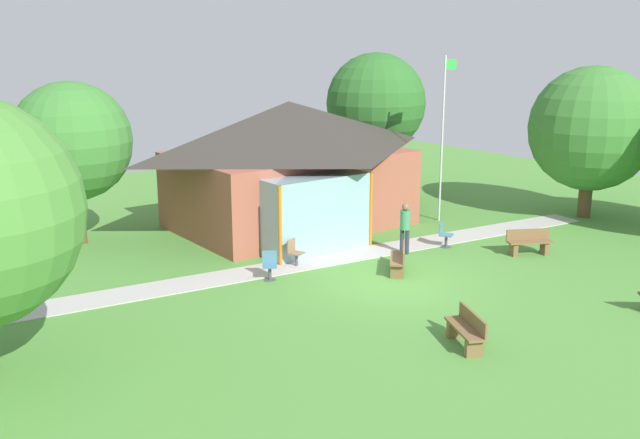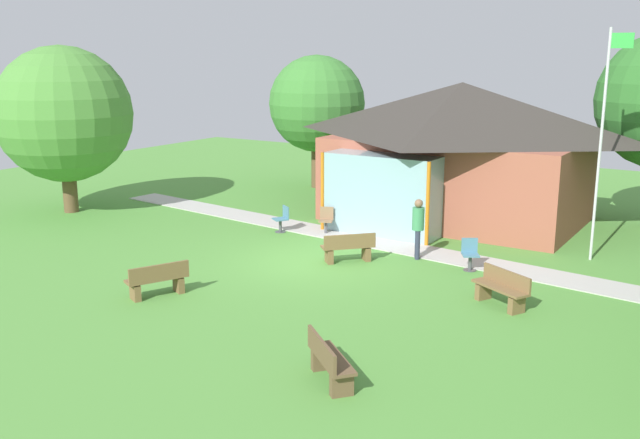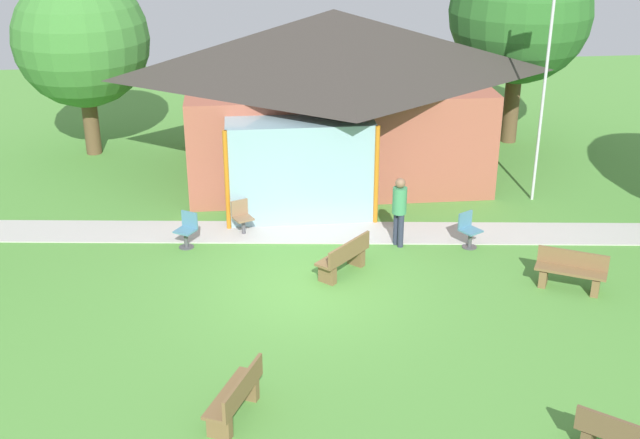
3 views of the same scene
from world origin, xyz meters
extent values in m
plane|color=#54933D|center=(0.00, 0.00, 0.00)|extent=(44.00, 44.00, 0.00)
cube|color=#A35642|center=(1.39, 7.55, 1.45)|extent=(8.33, 5.74, 2.90)
pyramid|color=#38332D|center=(1.39, 7.55, 3.84)|extent=(9.33, 6.74, 1.88)
cube|color=#8CB2BF|center=(0.14, 4.08, 1.30)|extent=(3.75, 1.20, 2.61)
cylinder|color=orange|center=(-1.73, 3.48, 1.30)|extent=(0.12, 0.12, 2.61)
cylinder|color=orange|center=(2.01, 3.48, 1.30)|extent=(0.12, 0.12, 2.61)
cube|color=#BCB7B2|center=(0.00, 3.06, 0.01)|extent=(22.20, 3.84, 0.03)
cylinder|color=silver|center=(6.59, 4.63, 3.22)|extent=(0.08, 0.08, 6.44)
cube|color=green|center=(6.89, 4.63, 6.09)|extent=(0.60, 0.02, 0.40)
cube|color=brown|center=(-1.66, -4.23, 0.45)|extent=(1.03, 1.55, 0.06)
cube|color=brown|center=(-1.89, -4.73, 0.20)|extent=(0.43, 0.31, 0.39)
cube|color=brown|center=(-1.43, -3.73, 0.20)|extent=(0.43, 0.31, 0.39)
cube|color=brown|center=(-1.49, -4.31, 0.66)|extent=(0.68, 1.39, 0.36)
cube|color=brown|center=(0.81, 0.77, 0.45)|extent=(1.35, 1.39, 0.06)
cube|color=brown|center=(0.43, 0.37, 0.20)|extent=(0.40, 0.39, 0.39)
cube|color=brown|center=(1.18, 1.17, 0.20)|extent=(0.40, 0.39, 0.39)
cube|color=brown|center=(0.94, 0.64, 0.66)|extent=(1.07, 1.13, 0.36)
cube|color=brown|center=(5.62, -0.49, 0.45)|extent=(1.53, 1.10, 0.06)
cube|color=brown|center=(6.11, -0.75, 0.20)|extent=(0.33, 0.43, 0.39)
cube|color=brown|center=(5.14, -0.23, 0.20)|extent=(0.33, 0.43, 0.39)
cube|color=brown|center=(5.71, -0.32, 0.66)|extent=(1.35, 0.76, 0.36)
cube|color=brown|center=(4.34, -5.94, 0.45)|extent=(1.43, 1.30, 0.06)
cube|color=brown|center=(3.92, -5.59, 0.20)|extent=(0.38, 0.41, 0.39)
cube|color=brown|center=(4.76, -6.30, 0.20)|extent=(0.38, 0.41, 0.39)
cube|color=brown|center=(4.22, -6.09, 0.66)|extent=(1.18, 1.01, 0.36)
cube|color=teal|center=(-2.76, 2.50, 0.44)|extent=(0.61, 0.61, 0.04)
cube|color=teal|center=(-2.66, 2.67, 0.66)|extent=(0.39, 0.27, 0.40)
cylinder|color=#4C4C51|center=(-2.76, 2.50, 0.21)|extent=(0.10, 0.10, 0.42)
cylinder|color=#4C4C51|center=(-2.76, 2.50, 0.01)|extent=(0.36, 0.36, 0.02)
cube|color=#8C6B4C|center=(-1.37, 3.11, 0.44)|extent=(0.58, 0.58, 0.04)
cube|color=#8C6B4C|center=(-1.45, 3.29, 0.66)|extent=(0.42, 0.21, 0.40)
cylinder|color=#4C4C51|center=(-1.37, 3.11, 0.21)|extent=(0.10, 0.10, 0.42)
cylinder|color=#4C4C51|center=(-1.37, 3.11, 0.01)|extent=(0.36, 0.36, 0.02)
cube|color=teal|center=(4.04, 1.80, 0.44)|extent=(0.60, 0.60, 0.04)
cube|color=teal|center=(3.94, 1.97, 0.66)|extent=(0.40, 0.26, 0.40)
cylinder|color=#4C4C51|center=(4.04, 1.80, 0.21)|extent=(0.10, 0.10, 0.42)
cylinder|color=#4C4C51|center=(4.04, 1.80, 0.01)|extent=(0.36, 0.36, 0.02)
cylinder|color=#2D3347|center=(2.30, 2.17, 0.42)|extent=(0.14, 0.14, 0.85)
cylinder|color=#2D3347|center=(2.38, 2.01, 0.42)|extent=(0.14, 0.14, 0.85)
cylinder|color=#3F8C59|center=(2.34, 2.09, 1.18)|extent=(0.34, 0.34, 0.65)
sphere|color=#846047|center=(2.34, 2.09, 1.62)|extent=(0.24, 0.24, 0.24)
cylinder|color=brown|center=(-11.11, 0.88, 0.89)|extent=(0.52, 0.52, 1.77)
sphere|color=#4C8C38|center=(-11.11, 0.88, 3.60)|extent=(4.89, 4.89, 4.89)
cylinder|color=brown|center=(-6.02, 9.88, 1.04)|extent=(0.49, 0.49, 2.09)
sphere|color=#3D7F33|center=(-6.02, 9.88, 3.63)|extent=(4.11, 4.11, 4.11)
camera|label=1|loc=(-13.54, -14.58, 7.00)|focal=39.74mm
camera|label=2|loc=(10.47, -16.07, 5.81)|focal=40.02mm
camera|label=3|loc=(-1.39, -15.54, 8.52)|focal=45.85mm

